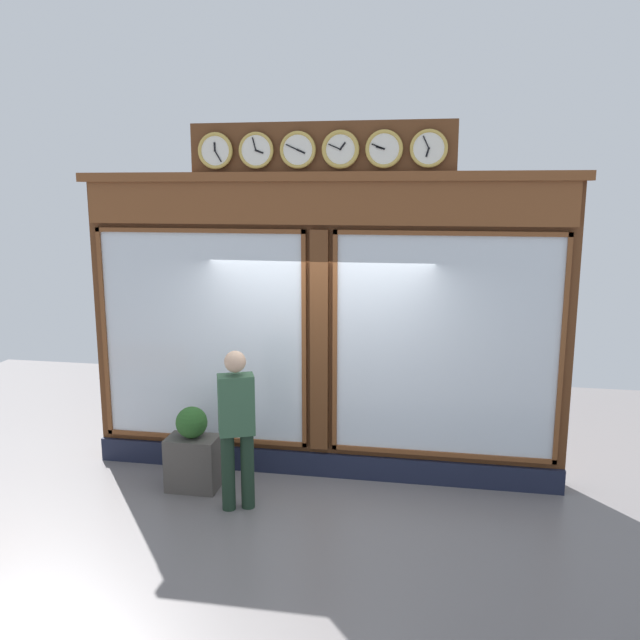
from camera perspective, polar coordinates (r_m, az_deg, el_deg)
The scene contains 5 objects.
ground_plane at distance 5.52m, azimuth -5.69°, elevation -25.08°, with size 14.00×14.00×0.00m, color slate.
shop_facade at distance 7.46m, azimuth 0.17°, elevation -0.41°, with size 5.54×0.42×3.98m.
pedestrian at distance 6.84m, azimuth -7.23°, elevation -8.87°, with size 0.42×0.34×1.69m.
planter_box at distance 7.58m, azimuth -10.93°, elevation -12.07°, with size 0.56×0.36×0.60m, color #4C4742.
planter_shrub at distance 7.40m, azimuth -11.06°, elevation -8.70°, with size 0.35×0.35×0.35m, color #285623.
Camera 1 is at (-1.27, 7.08, 3.25)m, focal length 36.94 mm.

